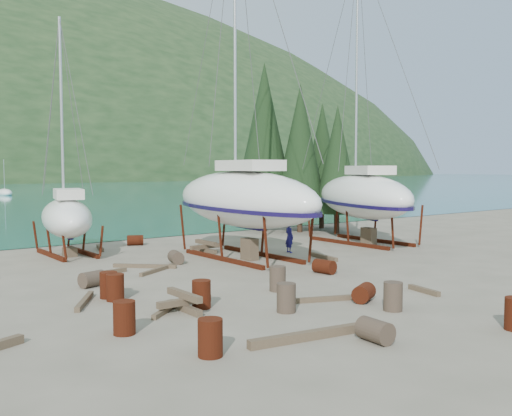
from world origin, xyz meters
TOP-DOWN VIEW (x-y plane):
  - ground at (0.00, 0.00)m, footprint 600.00×600.00m
  - cypress_near_right at (12.50, 12.00)m, footprint 3.60×3.60m
  - cypress_mid_right at (14.00, 10.00)m, footprint 3.06×3.06m
  - cypress_back_left at (11.00, 14.00)m, footprint 4.14×4.14m
  - cypress_far_right at (15.50, 13.00)m, footprint 3.24×3.24m
  - moored_boat_mid at (10.00, 80.00)m, footprint 2.00×5.00m
  - large_sailboat_near at (2.76, 5.19)m, footprint 4.40×11.75m
  - large_sailboat_far at (11.50, 5.50)m, footprint 7.13×11.01m
  - small_sailboat_shore at (-3.62, 11.25)m, footprint 3.96×7.67m
  - worker at (5.82, 5.32)m, footprint 0.46×0.63m
  - drum_0 at (-7.06, -3.08)m, footprint 0.58×0.58m
  - drum_1 at (-2.37, -7.50)m, footprint 0.65×0.92m
  - drum_4 at (0.69, 12.64)m, footprint 1.03×0.86m
  - drum_5 at (-0.52, -1.43)m, footprint 0.58×0.58m
  - drum_6 at (3.12, -0.03)m, footprint 0.69×0.95m
  - drum_8 at (-5.71, 1.16)m, footprint 0.58×0.58m
  - drum_10 at (-6.23, -5.92)m, footprint 0.58×0.58m
  - drum_11 at (-0.52, 5.85)m, footprint 0.79×1.00m
  - drum_12 at (0.67, -4.39)m, footprint 1.05×0.91m
  - drum_13 at (-3.99, -1.93)m, footprint 0.58×0.58m
  - drum_14 at (-5.70, 0.65)m, footprint 0.58×0.58m
  - drum_15 at (-5.48, 3.21)m, footprint 1.01×0.81m
  - drum_16 at (-2.21, -3.89)m, footprint 0.58×0.58m
  - drum_17 at (0.50, -5.72)m, footprint 0.58×0.58m
  - timber_1 at (5.77, 2.75)m, footprint 0.51×2.08m
  - timber_3 at (-4.71, -1.40)m, footprint 2.32×1.93m
  - timber_4 at (-4.20, 5.18)m, footprint 2.05×0.57m
  - timber_5 at (-0.36, -3.58)m, footprint 2.49×1.12m
  - timber_6 at (-1.56, 12.16)m, footprint 0.70×1.86m
  - timber_7 at (3.35, -4.76)m, footprint 0.47×1.46m
  - timber_10 at (-2.16, 5.68)m, footprint 2.13×2.08m
  - timber_11 at (-2.13, 4.54)m, footprint 2.25×1.42m
  - timber_12 at (-6.66, 0.84)m, footprint 1.37×2.10m
  - timber_13 at (-9.93, -2.40)m, footprint 1.13×0.63m
  - timber_16 at (-3.65, -6.35)m, footprint 3.25×0.74m
  - timber_pile_fore at (-4.60, -1.94)m, footprint 1.80×1.80m
  - timber_pile_aft at (2.45, 8.00)m, footprint 1.80×1.80m

SIDE VIEW (x-z plane):
  - ground at x=0.00m, z-range 0.00..0.00m
  - timber_3 at x=-4.71m, z-range 0.00..0.15m
  - timber_11 at x=-2.13m, z-range 0.00..0.15m
  - timber_5 at x=-0.36m, z-range 0.00..0.16m
  - timber_10 at x=-2.16m, z-range 0.00..0.16m
  - timber_12 at x=-6.66m, z-range 0.00..0.17m
  - timber_4 at x=-4.20m, z-range 0.00..0.17m
  - timber_7 at x=3.35m, z-range 0.00..0.17m
  - timber_6 at x=-1.56m, z-range 0.00..0.19m
  - timber_1 at x=5.77m, z-range 0.00..0.19m
  - timber_13 at x=-9.93m, z-range 0.00..0.22m
  - timber_16 at x=-3.65m, z-range 0.00..0.23m
  - drum_1 at x=-2.37m, z-range 0.00..0.58m
  - drum_4 at x=0.69m, z-range 0.00..0.58m
  - drum_6 at x=3.12m, z-range 0.00..0.58m
  - drum_11 at x=-0.52m, z-range 0.00..0.58m
  - drum_12 at x=0.67m, z-range 0.00..0.58m
  - drum_15 at x=-5.48m, z-range 0.00..0.58m
  - timber_pile_fore at x=-4.60m, z-range 0.00..0.60m
  - timber_pile_aft at x=2.45m, z-range 0.00..0.60m
  - moored_boat_mid at x=10.00m, z-range -2.64..3.41m
  - drum_0 at x=-7.06m, z-range 0.00..0.88m
  - drum_5 at x=-0.52m, z-range 0.00..0.88m
  - drum_8 at x=-5.71m, z-range 0.00..0.88m
  - drum_10 at x=-6.23m, z-range 0.00..0.88m
  - drum_13 at x=-3.99m, z-range 0.00..0.88m
  - drum_14 at x=-5.70m, z-range 0.00..0.88m
  - drum_16 at x=-2.21m, z-range 0.00..0.88m
  - drum_17 at x=0.50m, z-range 0.00..0.88m
  - worker at x=5.82m, z-range 0.00..1.59m
  - small_sailboat_shore at x=-3.62m, z-range -3.93..7.80m
  - large_sailboat_far at x=11.50m, z-range -5.68..11.19m
  - large_sailboat_near at x=2.76m, z-range -6.13..11.96m
  - cypress_mid_right at x=14.00m, z-range 0.67..9.17m
  - cypress_far_right at x=15.50m, z-range 0.71..9.71m
  - cypress_near_right at x=12.50m, z-range 0.79..10.79m
  - cypress_back_left at x=11.00m, z-range 0.91..12.41m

